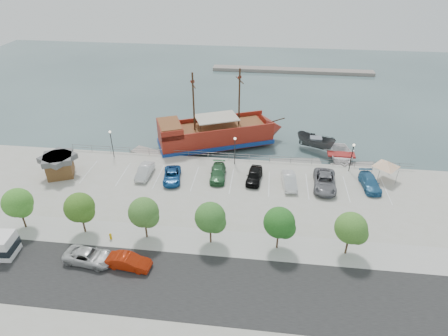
# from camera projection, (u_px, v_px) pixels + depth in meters

# --- Properties ---
(ground) EXTENTS (160.00, 160.00, 0.00)m
(ground) POSITION_uv_depth(u_px,v_px,m) (230.00, 196.00, 48.80)
(ground) COLOR #364C4E
(street) EXTENTS (100.00, 8.00, 0.04)m
(street) POSITION_uv_depth(u_px,v_px,m) (212.00, 287.00, 34.73)
(street) COLOR black
(street) RESTS_ON land_slab
(sidewalk) EXTENTS (100.00, 4.00, 0.05)m
(sidewalk) POSITION_uv_depth(u_px,v_px,m) (220.00, 243.00, 39.81)
(sidewalk) COLOR #A7A6A2
(sidewalk) RESTS_ON land_slab
(seawall_railing) EXTENTS (50.00, 0.06, 1.00)m
(seawall_railing) POSITION_uv_depth(u_px,v_px,m) (235.00, 156.00, 54.61)
(seawall_railing) COLOR slate
(seawall_railing) RESTS_ON land_slab
(far_shore) EXTENTS (40.00, 3.00, 0.80)m
(far_shore) POSITION_uv_depth(u_px,v_px,m) (292.00, 70.00, 94.16)
(far_shore) COLOR gray
(far_shore) RESTS_ON ground
(pirate_ship) EXTENTS (20.89, 13.06, 13.05)m
(pirate_ship) POSITION_uv_depth(u_px,v_px,m) (225.00, 134.00, 59.49)
(pirate_ship) COLOR maroon
(pirate_ship) RESTS_ON ground
(patrol_boat) EXTENTS (6.68, 5.12, 2.44)m
(patrol_boat) POSITION_uv_depth(u_px,v_px,m) (315.00, 143.00, 58.78)
(patrol_boat) COLOR #424445
(patrol_boat) RESTS_ON ground
(speedboat) EXTENTS (5.15, 7.10, 1.45)m
(speedboat) POSITION_uv_depth(u_px,v_px,m) (341.00, 157.00, 56.18)
(speedboat) COLOR white
(speedboat) RESTS_ON ground
(dock_west) EXTENTS (7.98, 4.56, 0.44)m
(dock_west) POSITION_uv_depth(u_px,v_px,m) (155.00, 155.00, 57.75)
(dock_west) COLOR gray
(dock_west) RESTS_ON ground
(dock_mid) EXTENTS (7.65, 3.10, 0.42)m
(dock_mid) POSITION_uv_depth(u_px,v_px,m) (296.00, 163.00, 55.59)
(dock_mid) COLOR gray
(dock_mid) RESTS_ON ground
(dock_east) EXTENTS (6.81, 3.19, 0.38)m
(dock_east) POSITION_uv_depth(u_px,v_px,m) (354.00, 167.00, 54.75)
(dock_east) COLOR gray
(dock_east) RESTS_ON ground
(shed) EXTENTS (4.79, 4.79, 3.02)m
(shed) POSITION_uv_depth(u_px,v_px,m) (59.00, 165.00, 50.50)
(shed) COLOR brown
(shed) RESTS_ON land_slab
(canopy_tent) EXTENTS (4.14, 4.14, 3.23)m
(canopy_tent) POSITION_uv_depth(u_px,v_px,m) (387.00, 161.00, 48.96)
(canopy_tent) COLOR slate
(canopy_tent) RESTS_ON land_slab
(street_van) EXTENTS (5.25, 2.86, 1.40)m
(street_van) POSITION_uv_depth(u_px,v_px,m) (89.00, 256.00, 37.17)
(street_van) COLOR silver
(street_van) RESTS_ON street
(street_sedan) EXTENTS (4.55, 1.99, 1.45)m
(street_sedan) POSITION_uv_depth(u_px,v_px,m) (129.00, 262.00, 36.52)
(street_sedan) COLOR #A72209
(street_sedan) RESTS_ON street
(fire_hydrant) EXTENTS (0.28, 0.28, 0.80)m
(fire_hydrant) POSITION_uv_depth(u_px,v_px,m) (111.00, 236.00, 40.09)
(fire_hydrant) COLOR #DCA909
(fire_hydrant) RESTS_ON sidewalk
(lamp_post_left) EXTENTS (0.36, 0.36, 4.28)m
(lamp_post_left) POSITION_uv_depth(u_px,v_px,m) (111.00, 139.00, 54.06)
(lamp_post_left) COLOR black
(lamp_post_left) RESTS_ON land_slab
(lamp_post_mid) EXTENTS (0.36, 0.36, 4.28)m
(lamp_post_mid) POSITION_uv_depth(u_px,v_px,m) (235.00, 146.00, 52.25)
(lamp_post_mid) COLOR black
(lamp_post_mid) RESTS_ON land_slab
(lamp_post_right) EXTENTS (0.36, 0.36, 4.28)m
(lamp_post_right) POSITION_uv_depth(u_px,v_px,m) (352.00, 153.00, 50.64)
(lamp_post_right) COLOR black
(lamp_post_right) RESTS_ON land_slab
(tree_a) EXTENTS (3.30, 3.20, 5.00)m
(tree_a) POSITION_uv_depth(u_px,v_px,m) (19.00, 204.00, 40.23)
(tree_a) COLOR #473321
(tree_a) RESTS_ON sidewalk
(tree_b) EXTENTS (3.30, 3.20, 5.00)m
(tree_b) POSITION_uv_depth(u_px,v_px,m) (81.00, 209.00, 39.52)
(tree_b) COLOR #473321
(tree_b) RESTS_ON sidewalk
(tree_c) EXTENTS (3.30, 3.20, 5.00)m
(tree_c) POSITION_uv_depth(u_px,v_px,m) (145.00, 214.00, 38.82)
(tree_c) COLOR #473321
(tree_c) RESTS_ON sidewalk
(tree_d) EXTENTS (3.30, 3.20, 5.00)m
(tree_d) POSITION_uv_depth(u_px,v_px,m) (211.00, 219.00, 38.11)
(tree_d) COLOR #473321
(tree_d) RESTS_ON sidewalk
(tree_e) EXTENTS (3.30, 3.20, 5.00)m
(tree_e) POSITION_uv_depth(u_px,v_px,m) (281.00, 224.00, 37.41)
(tree_e) COLOR #473321
(tree_e) RESTS_ON sidewalk
(tree_f) EXTENTS (3.30, 3.20, 5.00)m
(tree_f) POSITION_uv_depth(u_px,v_px,m) (352.00, 229.00, 36.71)
(tree_f) COLOR #473321
(tree_f) RESTS_ON sidewalk
(parked_car_b) EXTENTS (1.66, 4.47, 1.46)m
(parked_car_b) POSITION_uv_depth(u_px,v_px,m) (145.00, 171.00, 50.72)
(parked_car_b) COLOR silver
(parked_car_b) RESTS_ON land_slab
(parked_car_c) EXTENTS (3.03, 5.13, 1.34)m
(parked_car_c) POSITION_uv_depth(u_px,v_px,m) (172.00, 176.00, 49.88)
(parked_car_c) COLOR navy
(parked_car_c) RESTS_ON land_slab
(parked_car_d) EXTENTS (2.30, 5.06, 1.44)m
(parked_car_d) POSITION_uv_depth(u_px,v_px,m) (218.00, 173.00, 50.35)
(parked_car_d) COLOR #2C5F36
(parked_car_d) RESTS_ON land_slab
(parked_car_e) EXTENTS (2.33, 4.81, 1.58)m
(parked_car_e) POSITION_uv_depth(u_px,v_px,m) (254.00, 175.00, 49.73)
(parked_car_e) COLOR black
(parked_car_e) RESTS_ON land_slab
(parked_car_f) EXTENTS (2.10, 4.73, 1.51)m
(parked_car_f) POSITION_uv_depth(u_px,v_px,m) (289.00, 181.00, 48.68)
(parked_car_f) COLOR silver
(parked_car_f) RESTS_ON land_slab
(parked_car_g) EXTENTS (3.21, 6.21, 1.67)m
(parked_car_g) POSITION_uv_depth(u_px,v_px,m) (325.00, 182.00, 48.39)
(parked_car_g) COLOR slate
(parked_car_g) RESTS_ON land_slab
(parked_car_h) EXTENTS (2.46, 5.13, 1.44)m
(parked_car_h) POSITION_uv_depth(u_px,v_px,m) (370.00, 183.00, 48.39)
(parked_car_h) COLOR #2B6794
(parked_car_h) RESTS_ON land_slab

